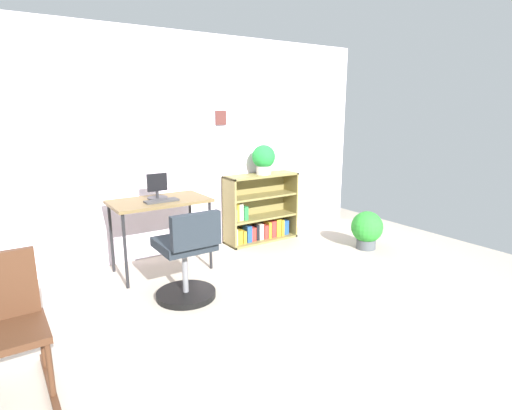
{
  "coord_description": "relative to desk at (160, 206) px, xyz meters",
  "views": [
    {
      "loc": [
        -1.73,
        -2.14,
        1.62
      ],
      "look_at": [
        0.46,
        1.16,
        0.68
      ],
      "focal_mm": 28.7,
      "sensor_mm": 36.0,
      "label": 1
    }
  ],
  "objects": [
    {
      "name": "ground_plane",
      "position": [
        0.35,
        -1.67,
        -0.67
      ],
      "size": [
        6.24,
        6.24,
        0.0
      ],
      "primitive_type": "plane",
      "color": "#ADA190"
    },
    {
      "name": "wall_back",
      "position": [
        0.35,
        0.48,
        0.54
      ],
      "size": [
        5.2,
        0.12,
        2.42
      ],
      "color": "silver",
      "rests_on": "ground_plane"
    },
    {
      "name": "potted_plant_floor",
      "position": [
        2.25,
        -0.7,
        -0.43
      ],
      "size": [
        0.37,
        0.37,
        0.45
      ],
      "color": "#474C51",
      "rests_on": "ground_plane"
    },
    {
      "name": "office_chair",
      "position": [
        -0.06,
        -0.76,
        -0.31
      ],
      "size": [
        0.52,
        0.54,
        0.81
      ],
      "color": "black",
      "rests_on": "ground_plane"
    },
    {
      "name": "keyboard",
      "position": [
        -0.01,
        -0.1,
        0.08
      ],
      "size": [
        0.32,
        0.12,
        0.02
      ],
      "primitive_type": "cube",
      "color": "#353435",
      "rests_on": "desk"
    },
    {
      "name": "desk",
      "position": [
        0.0,
        0.0,
        0.0
      ],
      "size": [
        0.94,
        0.55,
        0.74
      ],
      "color": "brown",
      "rests_on": "ground_plane"
    },
    {
      "name": "potted_plant_on_shelf",
      "position": [
        1.41,
        0.23,
        0.36
      ],
      "size": [
        0.28,
        0.28,
        0.36
      ],
      "color": "#B7B2A8",
      "rests_on": "bookshelf_low"
    },
    {
      "name": "bookshelf_low",
      "position": [
        1.38,
        0.28,
        -0.32
      ],
      "size": [
        0.93,
        0.3,
        0.84
      ],
      "color": "olive",
      "rests_on": "ground_plane"
    },
    {
      "name": "rocking_chair",
      "position": [
        -1.41,
        -1.28,
        -0.25
      ],
      "size": [
        0.42,
        0.64,
        0.83
      ],
      "color": "#472919",
      "rests_on": "ground_plane"
    },
    {
      "name": "monitor",
      "position": [
        0.01,
        0.06,
        0.17
      ],
      "size": [
        0.2,
        0.2,
        0.25
      ],
      "color": "#262628",
      "rests_on": "desk"
    }
  ]
}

